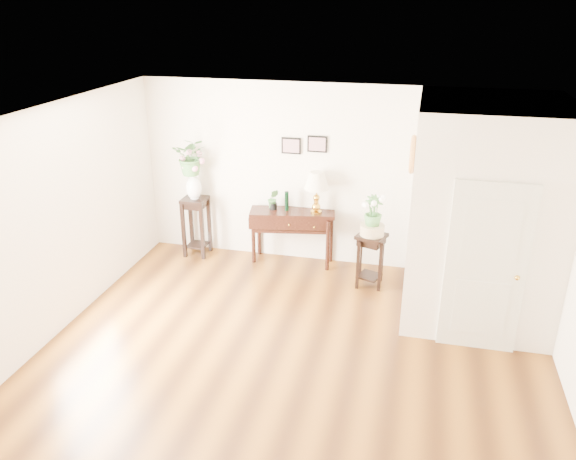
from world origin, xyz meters
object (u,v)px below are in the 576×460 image
(plant_stand_a, at_px, (196,226))
(plant_stand_b, at_px, (370,260))
(console_table, at_px, (292,237))
(table_lamp, at_px, (317,191))

(plant_stand_a, relative_size, plant_stand_b, 1.22)
(console_table, xyz_separation_m, table_lamp, (0.37, 0.00, 0.79))
(table_lamp, bearing_deg, plant_stand_a, -177.70)
(table_lamp, bearing_deg, console_table, 180.00)
(plant_stand_a, height_order, plant_stand_b, plant_stand_a)
(table_lamp, xyz_separation_m, plant_stand_b, (0.90, -0.49, -0.82))
(table_lamp, distance_m, plant_stand_a, 2.09)
(plant_stand_a, bearing_deg, console_table, 2.85)
(plant_stand_a, bearing_deg, plant_stand_b, -8.13)
(console_table, bearing_deg, plant_stand_b, -30.92)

